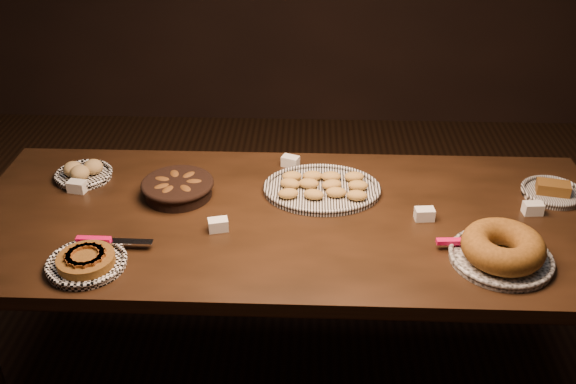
{
  "coord_description": "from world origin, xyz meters",
  "views": [
    {
      "loc": [
        0.07,
        -2.0,
        2.05
      ],
      "look_at": [
        -0.01,
        0.05,
        0.82
      ],
      "focal_mm": 40.0,
      "sensor_mm": 36.0,
      "label": 1
    }
  ],
  "objects_px": {
    "madeleine_platter": "(322,187)",
    "bundt_cake_plate": "(502,250)",
    "apple_tart_plate": "(87,261)",
    "buffet_table": "(289,231)"
  },
  "relations": [
    {
      "from": "apple_tart_plate",
      "to": "madeleine_platter",
      "type": "distance_m",
      "value": 0.93
    },
    {
      "from": "madeleine_platter",
      "to": "bundt_cake_plate",
      "type": "distance_m",
      "value": 0.73
    },
    {
      "from": "madeleine_platter",
      "to": "bundt_cake_plate",
      "type": "xyz_separation_m",
      "value": [
        0.59,
        -0.43,
        0.03
      ]
    },
    {
      "from": "apple_tart_plate",
      "to": "buffet_table",
      "type": "bearing_deg",
      "value": 25.26
    },
    {
      "from": "bundt_cake_plate",
      "to": "buffet_table",
      "type": "bearing_deg",
      "value": 167.67
    },
    {
      "from": "apple_tart_plate",
      "to": "madeleine_platter",
      "type": "bearing_deg",
      "value": 31.41
    },
    {
      "from": "apple_tart_plate",
      "to": "bundt_cake_plate",
      "type": "height_order",
      "value": "bundt_cake_plate"
    },
    {
      "from": "apple_tart_plate",
      "to": "madeleine_platter",
      "type": "relative_size",
      "value": 0.72
    },
    {
      "from": "apple_tart_plate",
      "to": "bundt_cake_plate",
      "type": "relative_size",
      "value": 0.87
    },
    {
      "from": "madeleine_platter",
      "to": "apple_tart_plate",
      "type": "bearing_deg",
      "value": -141.65
    }
  ]
}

